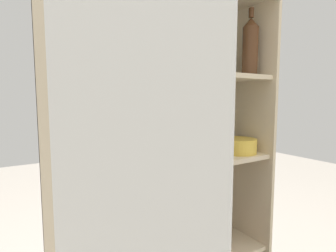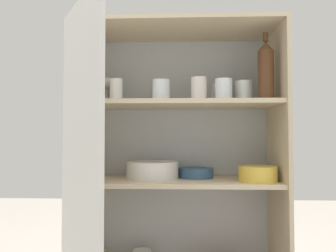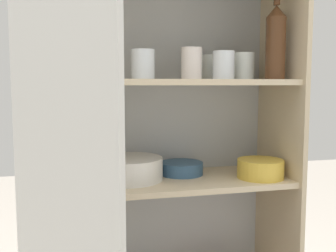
{
  "view_description": "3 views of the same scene",
  "coord_description": "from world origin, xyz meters",
  "px_view_note": "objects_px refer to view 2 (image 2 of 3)",
  "views": [
    {
      "loc": [
        -0.57,
        -0.75,
        1.06
      ],
      "look_at": [
        0.02,
        0.19,
        0.95
      ],
      "focal_mm": 28.0,
      "sensor_mm": 36.0,
      "label": 1
    },
    {
      "loc": [
        0.01,
        -1.36,
        1.0
      ],
      "look_at": [
        -0.05,
        0.18,
        1.06
      ],
      "focal_mm": 35.0,
      "sensor_mm": 36.0,
      "label": 2
    },
    {
      "loc": [
        -0.31,
        -1.19,
        1.15
      ],
      "look_at": [
        0.02,
        0.15,
        1.01
      ],
      "focal_mm": 42.0,
      "sensor_mm": 36.0,
      "label": 3
    }
  ],
  "objects_px": {
    "plate_stack_white": "(152,170)",
    "mixing_bowl_large": "(258,173)",
    "serving_bowl_small": "(196,172)",
    "wine_bottle": "(266,70)"
  },
  "relations": [
    {
      "from": "wine_bottle",
      "to": "serving_bowl_small",
      "type": "distance_m",
      "value": 0.57
    },
    {
      "from": "mixing_bowl_large",
      "to": "wine_bottle",
      "type": "bearing_deg",
      "value": -33.22
    },
    {
      "from": "plate_stack_white",
      "to": "serving_bowl_small",
      "type": "distance_m",
      "value": 0.21
    },
    {
      "from": "serving_bowl_small",
      "to": "plate_stack_white",
      "type": "bearing_deg",
      "value": -169.32
    },
    {
      "from": "wine_bottle",
      "to": "plate_stack_white",
      "type": "bearing_deg",
      "value": 168.06
    },
    {
      "from": "plate_stack_white",
      "to": "mixing_bowl_large",
      "type": "relative_size",
      "value": 1.45
    },
    {
      "from": "wine_bottle",
      "to": "mixing_bowl_large",
      "type": "bearing_deg",
      "value": 146.78
    },
    {
      "from": "serving_bowl_small",
      "to": "mixing_bowl_large",
      "type": "bearing_deg",
      "value": -25.05
    },
    {
      "from": "plate_stack_white",
      "to": "serving_bowl_small",
      "type": "height_order",
      "value": "plate_stack_white"
    },
    {
      "from": "wine_bottle",
      "to": "serving_bowl_small",
      "type": "bearing_deg",
      "value": 153.93
    }
  ]
}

